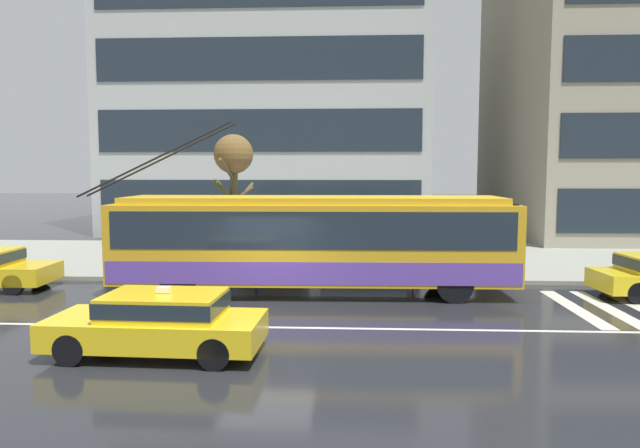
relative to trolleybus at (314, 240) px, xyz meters
name	(u,v)px	position (x,y,z in m)	size (l,w,h in m)	color
ground_plane	(265,315)	(-1.12, -2.68, -1.62)	(160.00, 160.00, 0.00)	#232529
sidewalk_slab	(297,258)	(-1.12, 6.60, -1.55)	(80.00, 10.00, 0.14)	gray
crosswalk_stripe_edge_near	(574,308)	(7.18, -1.54, -1.62)	(0.44, 4.40, 0.01)	beige
crosswalk_stripe_inner_a	(608,308)	(8.08, -1.54, -1.62)	(0.44, 4.40, 0.01)	beige
lane_centre_line	(257,327)	(-1.12, -3.88, -1.62)	(72.00, 0.14, 0.01)	silver
trolleybus	(314,240)	(0.00, 0.00, 0.00)	(13.04, 2.76, 5.18)	gold
taxi_oncoming_near	(160,320)	(-2.76, -5.99, -0.92)	(4.33, 1.95, 1.39)	yellow
bus_shelter	(271,219)	(-1.75, 3.41, 0.37)	(3.72, 1.54, 2.51)	gray
pedestrian_at_shelter	(447,222)	(4.68, 4.23, 0.19)	(1.45, 1.45, 2.08)	brown
pedestrian_approaching_curb	(173,228)	(-4.95, 2.04, 0.14)	(1.30, 1.30, 1.99)	navy
pedestrian_walking_past	(415,227)	(3.36, 2.82, 0.16)	(1.32, 1.32, 2.00)	#5B474F
pedestrian_waiting_by_pole	(257,247)	(-2.09, 2.24, -0.53)	(0.45, 0.45, 1.61)	navy
street_tree_bare	(234,160)	(-3.41, 4.91, 2.52)	(1.61, 2.58, 4.99)	brown
office_tower_corner_left	(270,11)	(-3.85, 19.05, 11.95)	(19.02, 10.62, 27.12)	#AFB4B3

